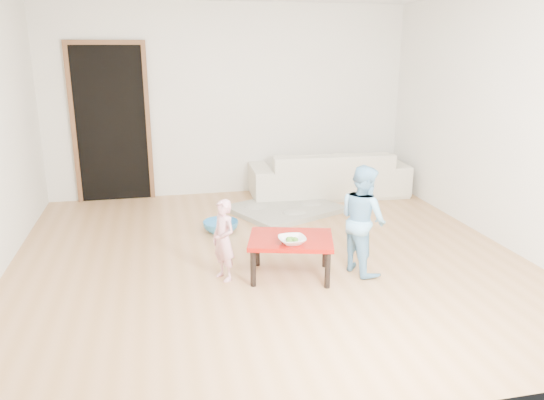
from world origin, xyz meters
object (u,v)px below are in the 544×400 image
object	(u,v)px
sofa	(328,173)
child_pink	(224,240)
basin	(221,226)
red_table	(291,257)
bowl	(292,240)
child_blue	(363,219)

from	to	relation	value
sofa	child_pink	size ratio (longest dim) A/B	2.91
sofa	basin	bearing A→B (deg)	38.79
red_table	bowl	world-z (taller)	bowl
bowl	basin	world-z (taller)	bowl
bowl	child_blue	world-z (taller)	child_blue
child_blue	sofa	bearing A→B (deg)	-27.12
child_blue	child_pink	bearing A→B (deg)	70.00
sofa	red_table	distance (m)	2.82
red_table	basin	distance (m)	1.42
child_pink	basin	size ratio (longest dim) A/B	1.86
red_table	child_blue	xyz separation A→B (m)	(0.68, -0.03, 0.32)
bowl	red_table	bearing A→B (deg)	79.50
basin	child_pink	bearing A→B (deg)	-95.60
bowl	basin	size ratio (longest dim) A/B	0.60
sofa	bowl	size ratio (longest dim) A/B	9.06
red_table	basin	xyz separation A→B (m)	(-0.48, 1.33, -0.12)
sofa	basin	size ratio (longest dim) A/B	5.42
sofa	child_pink	distance (m)	3.07
red_table	bowl	distance (m)	0.26
red_table	child_pink	bearing A→B (deg)	173.27
bowl	child_blue	xyz separation A→B (m)	(0.70, 0.12, 0.10)
red_table	basin	size ratio (longest dim) A/B	1.87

